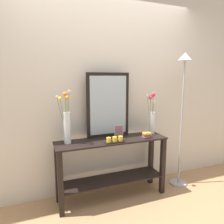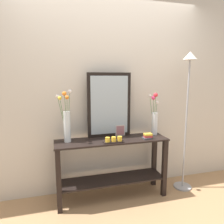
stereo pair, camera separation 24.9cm
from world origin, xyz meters
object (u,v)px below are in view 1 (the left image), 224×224
object	(u,v)px
candle_tray	(115,140)
floor_lamp	(183,98)
console_table	(112,162)
mirror_leaning	(108,105)
picture_frame_small	(119,130)
tall_vase_left	(67,122)
vase_right	(152,117)
book_stack	(147,135)

from	to	relation	value
candle_tray	floor_lamp	xyz separation A→B (m)	(1.03, 0.08, 0.45)
console_table	mirror_leaning	bearing A→B (deg)	87.73
picture_frame_small	console_table	bearing A→B (deg)	-137.17
candle_tray	tall_vase_left	bearing A→B (deg)	162.21
vase_right	book_stack	size ratio (longest dim) A/B	4.65
tall_vase_left	picture_frame_small	bearing A→B (deg)	7.04
tall_vase_left	vase_right	distance (m)	1.13
vase_right	floor_lamp	size ratio (longest dim) A/B	0.31
tall_vase_left	vase_right	size ratio (longest dim) A/B	1.09
mirror_leaning	vase_right	distance (m)	0.63
console_table	book_stack	world-z (taller)	book_stack
mirror_leaning	vase_right	bearing A→B (deg)	-8.27
candle_tray	book_stack	bearing A→B (deg)	3.42
mirror_leaning	book_stack	bearing A→B (deg)	-29.28
picture_frame_small	floor_lamp	xyz separation A→B (m)	(0.87, -0.17, 0.40)
tall_vase_left	picture_frame_small	world-z (taller)	tall_vase_left
picture_frame_small	floor_lamp	world-z (taller)	floor_lamp
picture_frame_small	book_stack	bearing A→B (deg)	-38.47
candle_tray	picture_frame_small	bearing A→B (deg)	57.73
vase_right	picture_frame_small	distance (m)	0.48
vase_right	picture_frame_small	world-z (taller)	vase_right
book_stack	vase_right	bearing A→B (deg)	42.82
mirror_leaning	picture_frame_small	size ratio (longest dim) A/B	5.67
picture_frame_small	vase_right	bearing A→B (deg)	-9.19
vase_right	picture_frame_small	size ratio (longest dim) A/B	3.91
candle_tray	floor_lamp	bearing A→B (deg)	4.53
vase_right	candle_tray	xyz separation A→B (m)	(-0.61, -0.18, -0.19)
tall_vase_left	console_table	bearing A→B (deg)	-5.68
book_stack	console_table	bearing A→B (deg)	168.46
vase_right	floor_lamp	xyz separation A→B (m)	(0.42, -0.10, 0.25)
console_table	picture_frame_small	size ratio (longest dim) A/B	9.64
console_table	candle_tray	distance (m)	0.34
vase_right	candle_tray	size ratio (longest dim) A/B	2.30
console_table	floor_lamp	world-z (taller)	floor_lamp
tall_vase_left	book_stack	bearing A→B (deg)	-8.32
mirror_leaning	tall_vase_left	distance (m)	0.57
tall_vase_left	candle_tray	distance (m)	0.59
book_stack	floor_lamp	distance (m)	0.73
vase_right	book_stack	bearing A→B (deg)	-137.18
tall_vase_left	floor_lamp	xyz separation A→B (m)	(1.55, -0.09, 0.23)
tall_vase_left	picture_frame_small	size ratio (longest dim) A/B	4.27
console_table	vase_right	xyz separation A→B (m)	(0.60, 0.06, 0.51)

